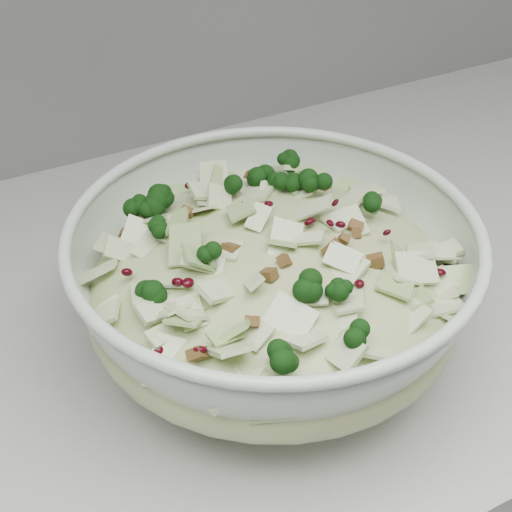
{
  "coord_description": "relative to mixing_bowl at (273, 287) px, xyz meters",
  "views": [
    {
      "loc": [
        -0.71,
        1.23,
        1.32
      ],
      "look_at": [
        -0.51,
        1.61,
        0.99
      ],
      "focal_mm": 50.0,
      "sensor_mm": 36.0,
      "label": 1
    }
  ],
  "objects": [
    {
      "name": "salad",
      "position": [
        0.0,
        -0.0,
        0.02
      ],
      "size": [
        0.33,
        0.33,
        0.13
      ],
      "rotation": [
        0.0,
        0.0,
        0.15
      ],
      "color": "#B8C083",
      "rests_on": "mixing_bowl"
    },
    {
      "name": "mixing_bowl",
      "position": [
        0.0,
        0.0,
        0.0
      ],
      "size": [
        0.32,
        0.32,
        0.12
      ],
      "rotation": [
        0.0,
        0.0,
        -0.05
      ],
      "color": "silver",
      "rests_on": "counter"
    }
  ]
}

